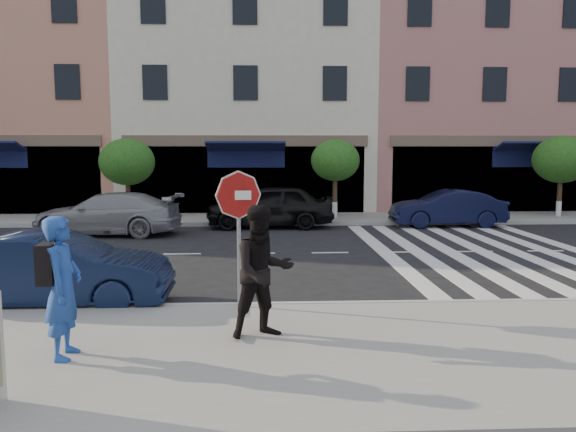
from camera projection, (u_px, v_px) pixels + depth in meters
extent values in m
plane|color=black|center=(255.00, 290.00, 11.20)|extent=(120.00, 120.00, 0.00)
cube|color=gray|center=(251.00, 355.00, 7.47)|extent=(60.00, 4.50, 0.15)
cube|color=gray|center=(258.00, 219.00, 22.10)|extent=(60.00, 3.00, 0.15)
cube|color=tan|center=(28.00, 61.00, 26.74)|extent=(10.00, 9.00, 14.00)
cube|color=beige|center=(248.00, 94.00, 27.39)|extent=(11.00, 9.00, 11.00)
cube|color=#B36E6A|center=(490.00, 74.00, 27.82)|extent=(13.00, 9.00, 13.00)
cylinder|color=#473323|center=(128.00, 198.00, 21.58)|extent=(0.18, 0.18, 1.60)
cylinder|color=silver|center=(129.00, 211.00, 21.64)|extent=(0.20, 0.20, 0.60)
ellipsoid|color=#1F4814|center=(127.00, 162.00, 21.41)|extent=(2.10, 2.10, 1.79)
cylinder|color=#473323|center=(335.00, 196.00, 21.93)|extent=(0.18, 0.18, 1.71)
cylinder|color=silver|center=(335.00, 210.00, 22.00)|extent=(0.20, 0.20, 0.60)
ellipsoid|color=#1F4814|center=(335.00, 160.00, 21.77)|extent=(1.90, 1.90, 1.62)
cylinder|color=#473323|center=(559.00, 195.00, 22.34)|extent=(0.18, 0.18, 1.65)
cylinder|color=silver|center=(559.00, 209.00, 22.40)|extent=(0.20, 0.20, 0.60)
ellipsoid|color=#1F4814|center=(561.00, 159.00, 22.17)|extent=(2.20, 2.20, 1.87)
cylinder|color=gray|center=(239.00, 246.00, 9.41)|extent=(0.07, 0.07, 2.08)
cylinder|color=white|center=(238.00, 195.00, 9.30)|extent=(0.81, 0.04, 0.81)
cylinder|color=#9E1411|center=(238.00, 195.00, 9.28)|extent=(0.76, 0.05, 0.76)
cube|color=white|center=(238.00, 195.00, 9.25)|extent=(0.43, 0.03, 0.15)
imported|color=#22479C|center=(63.00, 287.00, 7.10)|extent=(0.45, 0.67, 1.82)
imported|color=black|center=(263.00, 272.00, 7.87)|extent=(1.11, 1.00, 1.88)
imported|color=#0E1733|center=(55.00, 270.00, 9.97)|extent=(4.08, 1.47, 1.34)
imported|color=gray|center=(107.00, 214.00, 18.43)|extent=(4.97, 2.43, 1.39)
imported|color=black|center=(270.00, 206.00, 20.16)|extent=(4.58, 1.90, 1.55)
imported|color=black|center=(447.00, 208.00, 20.46)|extent=(4.08, 1.45, 1.34)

